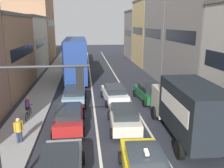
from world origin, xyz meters
TOP-DOWN VIEW (x-y plane):
  - sidewalk_left at (-6.70, 20.00)m, footprint 2.60×64.00m
  - lane_stripe_left at (-1.70, 20.00)m, footprint 0.16×60.00m
  - lane_stripe_right at (1.70, 20.00)m, footprint 0.16×60.00m
  - building_row_left at (-12.00, 21.61)m, footprint 7.20×43.90m
  - building_row_right at (9.90, 22.32)m, footprint 7.20×43.90m
  - traffic_light_pole at (-4.45, 0.07)m, footprint 3.58×0.38m
  - removalist_box_truck at (3.69, 4.50)m, footprint 2.95×7.79m
  - taxi_centre_lane_front at (0.12, 0.56)m, footprint 2.28×4.40m
  - sedan_left_lane_front at (-3.55, 0.87)m, footprint 2.08×4.31m
  - sedan_centre_lane_second at (0.14, 6.25)m, footprint 2.23×4.38m
  - wagon_left_lane_second at (-3.51, 6.68)m, footprint 2.11×4.32m
  - hatchback_centre_lane_third at (0.20, 11.76)m, footprint 2.29×4.41m
  - sedan_left_lane_third at (-3.36, 11.72)m, footprint 2.11×4.33m
  - sedan_right_lane_behind_truck at (3.36, 11.62)m, footprint 2.30×4.41m
  - bus_mid_queue_primary at (-3.45, 20.77)m, footprint 2.95×10.54m
  - bus_far_queue_secondary at (-3.40, 34.81)m, footprint 2.96×10.55m
  - cyclist_on_sidewalk at (-6.61, 8.58)m, footprint 0.50×1.73m
  - pedestrian_mid_sidewalk at (-6.25, 4.74)m, footprint 0.46×0.35m

SIDE VIEW (x-z plane):
  - lane_stripe_left at x=-1.70m, z-range 0.00..0.01m
  - lane_stripe_right at x=1.70m, z-range 0.00..0.01m
  - sidewalk_left at x=-6.70m, z-range 0.00..0.14m
  - sedan_left_lane_front at x=-3.55m, z-range 0.05..1.54m
  - sedan_centre_lane_second at x=0.14m, z-range 0.05..1.54m
  - wagon_left_lane_second at x=-3.51m, z-range 0.05..1.54m
  - hatchback_centre_lane_third at x=0.20m, z-range 0.05..1.54m
  - sedan_left_lane_third at x=-3.36m, z-range 0.05..1.54m
  - sedan_right_lane_behind_truck at x=3.36m, z-range 0.05..1.54m
  - taxi_centre_lane_front at x=0.12m, z-range -0.03..1.63m
  - cyclist_on_sidewalk at x=-6.61m, z-range -0.01..1.71m
  - pedestrian_mid_sidewalk at x=-6.25m, z-range 0.12..1.78m
  - bus_far_queue_secondary at x=-3.40m, z-range 0.31..3.21m
  - removalist_box_truck at x=3.69m, z-range 0.18..3.76m
  - bus_mid_queue_primary at x=-3.45m, z-range 0.30..5.36m
  - traffic_light_pole at x=-4.45m, z-range 1.07..6.57m
  - building_row_right at x=9.90m, z-range -0.33..10.37m
  - building_row_left at x=-12.00m, z-range -1.27..12.62m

